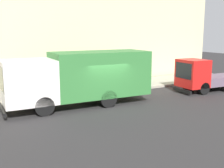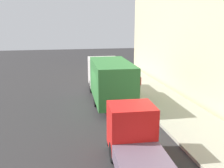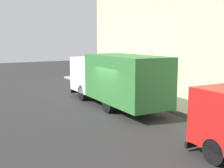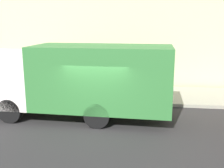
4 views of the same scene
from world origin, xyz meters
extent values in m
plane|color=#292828|center=(0.00, 0.00, 0.00)|extent=(80.00, 80.00, 0.00)
cube|color=#9B9A88|center=(4.90, 0.00, 0.08)|extent=(3.81, 30.00, 0.16)
cube|color=beige|center=(7.31, 0.00, 5.59)|extent=(0.50, 30.00, 11.17)
cube|color=white|center=(1.15, 4.18, 1.67)|extent=(2.61, 2.79, 2.32)
cube|color=black|center=(1.19, 5.51, 1.95)|extent=(2.12, 0.13, 1.30)
cube|color=#317334|center=(1.01, -0.06, 1.83)|extent=(2.71, 5.84, 2.64)
cube|color=black|center=(1.19, 5.59, 0.28)|extent=(2.43, 0.20, 0.24)
cylinder|color=black|center=(0.02, 3.67, 0.51)|extent=(0.33, 1.03, 1.02)
cylinder|color=black|center=(2.24, 3.60, 0.51)|extent=(0.33, 1.03, 1.02)
cylinder|color=black|center=(-0.10, -0.02, 0.51)|extent=(0.33, 1.03, 1.02)
cylinder|color=black|center=(2.12, -0.09, 0.51)|extent=(0.33, 1.03, 1.02)
cube|color=red|center=(0.47, -7.13, 1.41)|extent=(2.02, 1.76, 1.96)
cube|color=black|center=(0.50, -6.32, 1.64)|extent=(1.63, 0.14, 1.10)
cube|color=#635262|center=(0.35, -9.74, 0.74)|extent=(2.10, 3.63, 0.61)
cube|color=black|center=(0.51, -6.24, 0.24)|extent=(1.87, 0.21, 0.24)
cylinder|color=black|center=(-0.37, -7.43, 0.43)|extent=(0.34, 0.87, 0.86)
cylinder|color=black|center=(1.27, -7.51, 0.43)|extent=(0.34, 0.87, 0.86)
cylinder|color=black|center=(1.17, -9.78, 0.43)|extent=(0.34, 0.87, 0.86)
cylinder|color=#5D5049|center=(3.57, 1.67, 0.56)|extent=(0.35, 0.35, 0.80)
cylinder|color=maroon|center=(3.57, 1.67, 1.28)|extent=(0.47, 0.47, 0.64)
sphere|color=brown|center=(3.57, 1.67, 1.71)|extent=(0.22, 0.22, 0.22)
camera|label=1|loc=(-13.91, 7.36, 4.30)|focal=44.70mm
camera|label=2|loc=(-2.33, -16.83, 5.79)|focal=40.02mm
camera|label=3|loc=(-7.53, -12.99, 3.95)|focal=44.20mm
camera|label=4|loc=(-10.07, -1.93, 4.11)|focal=43.51mm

